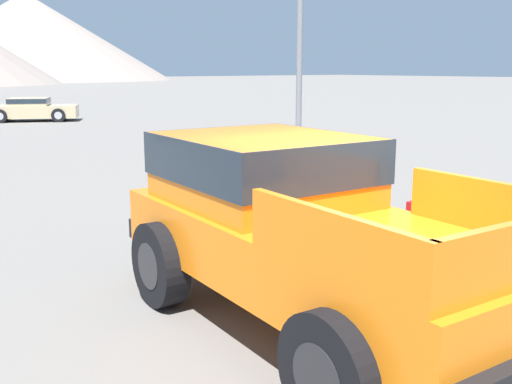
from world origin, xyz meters
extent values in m
plane|color=slate|center=(0.00, 0.00, 0.00)|extent=(320.00, 320.00, 0.00)
cube|color=orange|center=(-0.50, 0.15, 0.87)|extent=(2.36, 4.94, 0.64)
cube|color=orange|center=(-0.43, 1.11, 1.56)|extent=(2.01, 2.24, 0.75)
cube|color=#1E2833|center=(-0.43, 1.11, 1.69)|extent=(2.06, 2.28, 0.48)
cube|color=orange|center=(-1.56, -1.12, 1.43)|extent=(0.21, 1.92, 0.48)
cube|color=orange|center=(0.39, -1.26, 1.43)|extent=(0.21, 1.92, 0.48)
cube|color=black|center=(-0.33, 2.60, 0.66)|extent=(2.00, 0.30, 0.24)
cylinder|color=black|center=(-1.44, 1.71, 0.48)|extent=(0.36, 0.99, 0.97)
cylinder|color=#232326|center=(-1.44, 1.71, 0.48)|extent=(0.35, 0.55, 0.53)
cylinder|color=black|center=(0.65, 1.56, 0.48)|extent=(0.36, 0.99, 0.97)
cylinder|color=#232326|center=(0.65, 1.56, 0.48)|extent=(0.35, 0.55, 0.53)
cylinder|color=black|center=(-1.64, -1.26, 0.48)|extent=(0.36, 0.99, 0.97)
cylinder|color=#232326|center=(-1.64, -1.26, 0.48)|extent=(0.35, 0.55, 0.53)
cylinder|color=black|center=(0.45, -1.41, 0.48)|extent=(0.36, 0.99, 0.97)
cylinder|color=#232326|center=(0.45, -1.41, 0.48)|extent=(0.35, 0.55, 0.53)
cylinder|color=black|center=(2.85, 0.81, 0.31)|extent=(0.29, 0.63, 0.61)
cylinder|color=#9E9EA3|center=(2.85, 0.81, 0.31)|extent=(0.27, 0.36, 0.34)
cylinder|color=black|center=(4.57, 1.01, 0.31)|extent=(0.29, 0.63, 0.61)
cylinder|color=#9E9EA3|center=(4.57, 1.01, 0.31)|extent=(0.27, 0.36, 0.34)
cube|color=tan|center=(4.99, 26.99, 0.49)|extent=(4.72, 3.52, 0.61)
cube|color=tan|center=(4.89, 27.04, 0.99)|extent=(2.34, 2.18, 0.38)
cube|color=#1E2833|center=(4.89, 27.04, 1.04)|extent=(2.39, 2.23, 0.23)
cylinder|color=black|center=(6.58, 27.10, 0.34)|extent=(0.71, 0.50, 0.68)
cylinder|color=#9E9EA3|center=(6.58, 27.10, 0.34)|extent=(0.44, 0.38, 0.37)
cylinder|color=black|center=(5.84, 25.64, 0.34)|extent=(0.71, 0.50, 0.68)
cylinder|color=#9E9EA3|center=(5.84, 25.64, 0.34)|extent=(0.44, 0.38, 0.37)
cylinder|color=black|center=(4.13, 28.34, 0.34)|extent=(0.71, 0.50, 0.68)
cylinder|color=#9E9EA3|center=(4.13, 28.34, 0.34)|extent=(0.44, 0.38, 0.37)
cylinder|color=black|center=(3.39, 26.88, 0.34)|extent=(0.71, 0.50, 0.68)
cylinder|color=#9E9EA3|center=(3.39, 26.88, 0.34)|extent=(0.44, 0.38, 0.37)
cone|color=gray|center=(37.15, 131.78, 9.22)|extent=(61.04, 61.04, 18.44)
camera|label=1|loc=(-4.50, -4.09, 2.67)|focal=42.00mm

